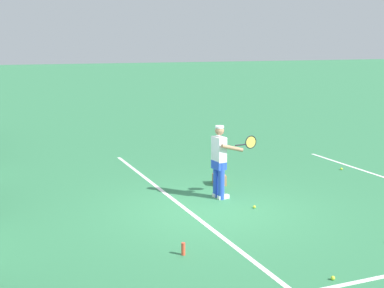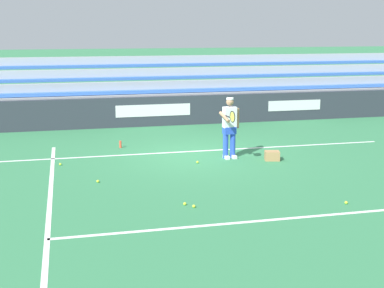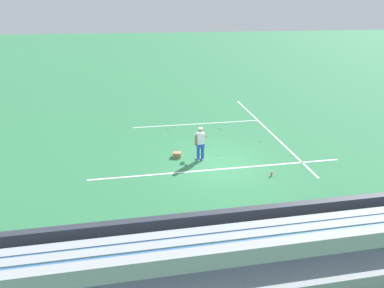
# 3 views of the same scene
# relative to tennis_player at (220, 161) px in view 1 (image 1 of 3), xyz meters

# --- Properties ---
(ground_plane) EXTENTS (160.00, 160.00, 0.00)m
(ground_plane) POSITION_rel_tennis_player_xyz_m (0.75, -0.56, -0.89)
(ground_plane) COLOR #337A4C
(court_baseline_white) EXTENTS (12.00, 0.10, 0.01)m
(court_baseline_white) POSITION_rel_tennis_player_xyz_m (0.75, -1.06, -0.89)
(court_baseline_white) COLOR white
(court_baseline_white) RESTS_ON ground
(tennis_player) EXTENTS (0.59, 1.03, 1.71)m
(tennis_player) POSITION_rel_tennis_player_xyz_m (0.00, 0.00, 0.00)
(tennis_player) COLOR blue
(tennis_player) RESTS_ON ground
(ball_box_cardboard) EXTENTS (0.46, 0.38, 0.26)m
(ball_box_cardboard) POSITION_rel_tennis_player_xyz_m (-1.09, 0.50, -0.76)
(ball_box_cardboard) COLOR #A87F51
(ball_box_cardboard) RESTS_ON ground
(tennis_ball_on_baseline) EXTENTS (0.07, 0.07, 0.07)m
(tennis_ball_on_baseline) POSITION_rel_tennis_player_xyz_m (4.65, -0.27, -0.86)
(tennis_ball_on_baseline) COLOR #CCE533
(tennis_ball_on_baseline) RESTS_ON ground
(tennis_ball_by_box) EXTENTS (0.07, 0.07, 0.07)m
(tennis_ball_by_box) POSITION_rel_tennis_player_xyz_m (-1.19, 4.41, -0.86)
(tennis_ball_by_box) COLOR #CCE533
(tennis_ball_by_box) RESTS_ON ground
(tennis_ball_near_player) EXTENTS (0.07, 0.07, 0.07)m
(tennis_ball_near_player) POSITION_rel_tennis_player_xyz_m (1.02, 0.36, -0.86)
(tennis_ball_near_player) COLOR #CCE533
(tennis_ball_near_player) RESTS_ON ground
(water_bottle) EXTENTS (0.07, 0.07, 0.22)m
(water_bottle) POSITION_rel_tennis_player_xyz_m (2.86, -2.04, -0.78)
(water_bottle) COLOR #EA4C33
(water_bottle) RESTS_ON ground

